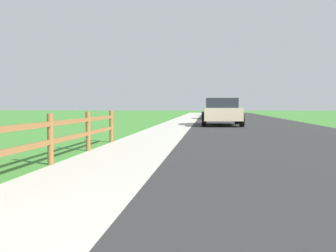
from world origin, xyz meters
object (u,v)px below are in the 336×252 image
(parked_suv_beige, at_px, (221,111))
(parked_car_blue, at_px, (219,108))
(parked_car_black, at_px, (220,110))
(parked_car_silver, at_px, (220,109))

(parked_suv_beige, distance_m, parked_car_blue, 29.71)
(parked_suv_beige, height_order, parked_car_black, parked_suv_beige)
(parked_suv_beige, bearing_deg, parked_car_silver, 88.70)
(parked_car_black, distance_m, parked_car_blue, 18.90)
(parked_car_blue, bearing_deg, parked_car_black, -91.37)
(parked_car_black, bearing_deg, parked_suv_beige, -91.22)
(parked_car_silver, relative_size, parked_car_blue, 0.91)
(parked_car_blue, bearing_deg, parked_car_silver, -91.36)
(parked_suv_beige, relative_size, parked_car_blue, 0.97)
(parked_suv_beige, distance_m, parked_car_silver, 19.21)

